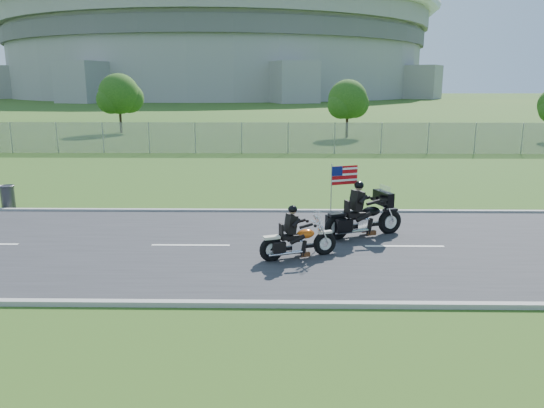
{
  "coord_description": "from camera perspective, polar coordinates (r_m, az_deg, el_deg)",
  "views": [
    {
      "loc": [
        0.52,
        -14.22,
        4.52
      ],
      "look_at": [
        0.29,
        0.0,
        1.24
      ],
      "focal_mm": 35.0,
      "sensor_mm": 36.0,
      "label": 1
    }
  ],
  "objects": [
    {
      "name": "trash_can",
      "position": [
        21.63,
        -26.54,
        0.66
      ],
      "size": [
        0.54,
        0.54,
        0.83
      ],
      "primitive_type": "cylinder",
      "rotation": [
        0.0,
        0.0,
        0.15
      ],
      "color": "#303034",
      "rests_on": "ground"
    },
    {
      "name": "fence",
      "position": [
        34.84,
        -8.25,
        7.05
      ],
      "size": [
        60.0,
        0.03,
        2.0
      ],
      "primitive_type": "cube",
      "color": "gray",
      "rests_on": "ground"
    },
    {
      "name": "ground",
      "position": [
        14.93,
        -1.12,
        -4.64
      ],
      "size": [
        420.0,
        420.0,
        0.0
      ],
      "primitive_type": "plane",
      "color": "#1E4616",
      "rests_on": "ground"
    },
    {
      "name": "motorcycle_follow",
      "position": [
        15.91,
        9.84,
        -1.51
      ],
      "size": [
        2.46,
        1.31,
        2.15
      ],
      "rotation": [
        0.0,
        0.0,
        0.38
      ],
      "color": "black",
      "rests_on": "ground"
    },
    {
      "name": "tree_fence_mid",
      "position": [
        50.4,
        -16.06,
        11.11
      ],
      "size": [
        3.96,
        3.69,
        5.3
      ],
      "color": "#382316",
      "rests_on": "ground"
    },
    {
      "name": "curb_north",
      "position": [
        18.82,
        -0.68,
        -0.76
      ],
      "size": [
        120.0,
        0.18,
        0.12
      ],
      "primitive_type": "cube",
      "color": "#9E9B93",
      "rests_on": "ground"
    },
    {
      "name": "curb_south",
      "position": [
        11.12,
        -1.87,
        -10.72
      ],
      "size": [
        120.0,
        0.18,
        0.12
      ],
      "primitive_type": "cube",
      "color": "#9E9B93",
      "rests_on": "ground"
    },
    {
      "name": "road",
      "position": [
        14.92,
        -1.12,
        -4.57
      ],
      "size": [
        120.0,
        8.0,
        0.04
      ],
      "primitive_type": "cube",
      "color": "#28282B",
      "rests_on": "ground"
    },
    {
      "name": "stadium",
      "position": [
        185.69,
        -5.64,
        16.34
      ],
      "size": [
        140.4,
        140.4,
        29.2
      ],
      "color": "#A3A099",
      "rests_on": "ground"
    },
    {
      "name": "tree_fence_near",
      "position": [
        44.63,
        8.19,
        10.87
      ],
      "size": [
        3.52,
        3.28,
        4.75
      ],
      "color": "#382316",
      "rests_on": "ground"
    },
    {
      "name": "motorcycle_lead",
      "position": [
        13.82,
        2.74,
        -4.09
      ],
      "size": [
        2.07,
        1.04,
        1.46
      ],
      "rotation": [
        0.0,
        0.0,
        0.37
      ],
      "color": "black",
      "rests_on": "ground"
    }
  ]
}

